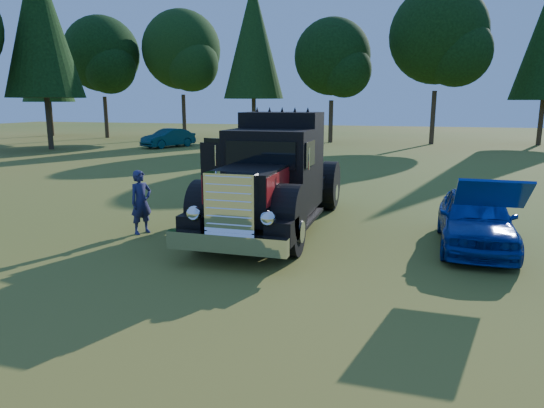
{
  "coord_description": "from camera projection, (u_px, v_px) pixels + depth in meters",
  "views": [
    {
      "loc": [
        2.58,
        -10.67,
        3.26
      ],
      "look_at": [
        -0.47,
        -0.14,
        0.95
      ],
      "focal_mm": 32.0,
      "sensor_mm": 36.0,
      "label": 1
    }
  ],
  "objects": [
    {
      "name": "ground",
      "position": [
        293.0,
        243.0,
        11.4
      ],
      "size": [
        120.0,
        120.0,
        0.0
      ],
      "primitive_type": "plane",
      "color": "#365A1A",
      "rests_on": "ground"
    },
    {
      "name": "diamond_t_truck",
      "position": [
        273.0,
        181.0,
        12.47
      ],
      "size": [
        3.36,
        7.16,
        3.0
      ],
      "color": "black",
      "rests_on": "ground"
    },
    {
      "name": "spectator_near",
      "position": [
        141.0,
        202.0,
        12.15
      ],
      "size": [
        0.61,
        0.7,
        1.61
      ],
      "primitive_type": "imported",
      "rotation": [
        0.0,
        0.0,
        1.1
      ],
      "color": "navy",
      "rests_on": "ground"
    },
    {
      "name": "spectator_far",
      "position": [
        221.0,
        189.0,
        13.7
      ],
      "size": [
        0.98,
        1.05,
        1.72
      ],
      "primitive_type": "imported",
      "rotation": [
        0.0,
        0.0,
        1.06
      ],
      "color": "#1E2147",
      "rests_on": "ground"
    },
    {
      "name": "distant_teal_car",
      "position": [
        168.0,
        138.0,
        35.7
      ],
      "size": [
        2.95,
        4.35,
        1.36
      ],
      "primitive_type": "imported",
      "rotation": [
        0.0,
        0.0,
        -0.41
      ],
      "color": "#093436",
      "rests_on": "ground"
    },
    {
      "name": "treeline",
      "position": [
        297.0,
        43.0,
        37.15
      ],
      "size": [
        72.1,
        24.04,
        13.84
      ],
      "color": "#2D2116",
      "rests_on": "ground"
    },
    {
      "name": "hotrod_coupe",
      "position": [
        476.0,
        218.0,
        11.0
      ],
      "size": [
        1.65,
        4.15,
        1.89
      ],
      "color": "#0B0690",
      "rests_on": "ground"
    }
  ]
}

